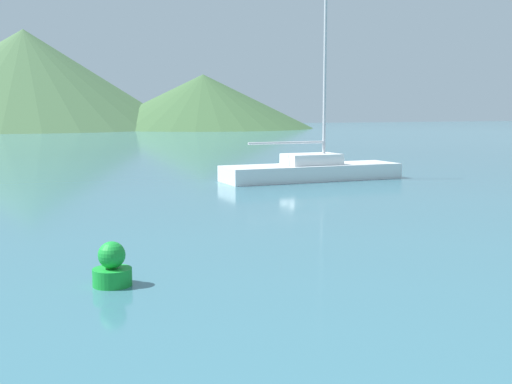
% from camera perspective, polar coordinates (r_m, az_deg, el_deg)
% --- Properties ---
extents(sailboat_inner, '(7.36, 2.06, 7.21)m').
position_cam_1_polar(sailboat_inner, '(25.94, 4.96, 1.99)').
color(sailboat_inner, white).
rests_on(sailboat_inner, ground_plane).
extents(buoy_marker, '(0.63, 0.63, 0.73)m').
position_cam_1_polar(buoy_marker, '(10.67, -12.68, -6.56)').
color(buoy_marker, green).
rests_on(buoy_marker, ground_plane).
extents(hill_central, '(45.84, 45.84, 14.41)m').
position_cam_1_polar(hill_central, '(101.50, -19.84, 9.42)').
color(hill_central, '#476B42').
rests_on(hill_central, ground_plane).
extents(hill_east, '(32.92, 32.92, 7.96)m').
position_cam_1_polar(hill_east, '(97.05, -4.71, 8.04)').
color(hill_east, '#3D6038').
rests_on(hill_east, ground_plane).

